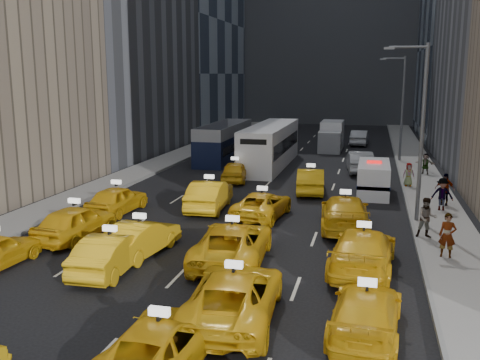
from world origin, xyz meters
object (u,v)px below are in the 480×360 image
object	(u,v)px
taxi_2	(160,344)
nypd_van	(373,179)
city_bus	(270,146)
box_truck	(331,136)
double_decker	(224,142)
pedestrian_0	(447,235)

from	to	relation	value
taxi_2	nypd_van	distance (m)	23.07
city_bus	box_truck	distance (m)	11.53
city_bus	taxi_2	bearing A→B (deg)	-76.56
taxi_2	box_truck	world-z (taller)	box_truck
double_decker	nypd_van	bearing A→B (deg)	-43.21
pedestrian_0	city_bus	bearing A→B (deg)	130.66
nypd_van	box_truck	distance (m)	20.14
nypd_van	pedestrian_0	bearing A→B (deg)	-78.67
box_truck	pedestrian_0	distance (m)	32.49
nypd_van	pedestrian_0	world-z (taller)	nypd_van
taxi_2	city_bus	xyz separation A→B (m)	(-3.07, 31.42, 1.01)
nypd_van	pedestrian_0	distance (m)	12.35
nypd_van	pedestrian_0	xyz separation A→B (m)	(2.95, -12.00, 0.10)
double_decker	pedestrian_0	size ratio (longest dim) A/B	5.98
pedestrian_0	taxi_2	bearing A→B (deg)	-115.85
double_decker	city_bus	distance (m)	5.06
city_bus	box_truck	bearing A→B (deg)	76.52
double_decker	box_truck	distance (m)	12.25
double_decker	pedestrian_0	world-z (taller)	double_decker
taxi_2	pedestrian_0	world-z (taller)	pedestrian_0
taxi_2	city_bus	world-z (taller)	city_bus
city_bus	pedestrian_0	bearing A→B (deg)	-53.82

